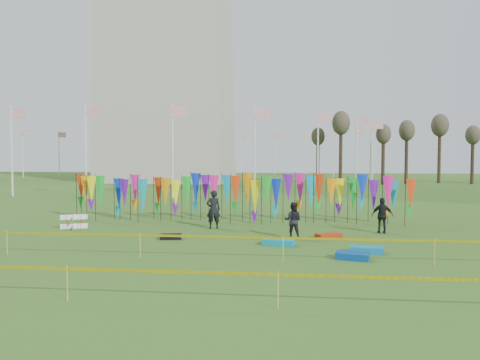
# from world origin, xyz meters

# --- Properties ---
(ground) EXTENTS (160.00, 160.00, 0.00)m
(ground) POSITION_xyz_m (0.00, 0.00, 0.00)
(ground) COLOR #2D4D15
(ground) RESTS_ON ground
(flagpole_ring) EXTENTS (57.40, 56.16, 8.00)m
(flagpole_ring) POSITION_xyz_m (-14.00, 48.00, 4.00)
(flagpole_ring) COLOR silver
(flagpole_ring) RESTS_ON ground
(banner_row) EXTENTS (18.64, 0.64, 2.50)m
(banner_row) POSITION_xyz_m (0.28, 7.23, 1.62)
(banner_row) COLOR black
(banner_row) RESTS_ON ground
(caution_tape_near) EXTENTS (26.00, 0.02, 0.90)m
(caution_tape_near) POSITION_xyz_m (-0.22, -2.00, 0.78)
(caution_tape_near) COLOR #FDEC05
(caution_tape_near) RESTS_ON ground
(caution_tape_far) EXTENTS (26.00, 0.02, 0.90)m
(caution_tape_far) POSITION_xyz_m (-0.22, -6.91, 0.78)
(caution_tape_far) COLOR #FDEC05
(caution_tape_far) RESTS_ON ground
(box_kite) EXTENTS (0.65, 0.65, 0.72)m
(box_kite) POSITION_xyz_m (-7.34, 4.03, 0.36)
(box_kite) COLOR red
(box_kite) RESTS_ON ground
(person_left) EXTENTS (0.82, 0.70, 1.91)m
(person_left) POSITION_xyz_m (-0.54, 4.91, 0.95)
(person_left) COLOR black
(person_left) RESTS_ON ground
(person_mid) EXTENTS (0.83, 0.59, 1.59)m
(person_mid) POSITION_xyz_m (3.37, 2.55, 0.80)
(person_mid) COLOR black
(person_mid) RESTS_ON ground
(person_right) EXTENTS (1.02, 0.64, 1.66)m
(person_right) POSITION_xyz_m (7.50, 4.38, 0.83)
(person_right) COLOR black
(person_right) RESTS_ON ground
(kite_bag_turquoise) EXTENTS (1.33, 0.85, 0.25)m
(kite_bag_turquoise) POSITION_xyz_m (2.80, 0.94, 0.12)
(kite_bag_turquoise) COLOR #0B8AAC
(kite_bag_turquoise) RESTS_ON ground
(kite_bag_blue) EXTENTS (1.24, 0.84, 0.24)m
(kite_bag_blue) POSITION_xyz_m (5.42, -1.34, 0.12)
(kite_bag_blue) COLOR #09439A
(kite_bag_blue) RESTS_ON ground
(kite_bag_red) EXTENTS (1.22, 0.99, 0.20)m
(kite_bag_red) POSITION_xyz_m (4.92, 2.82, 0.10)
(kite_bag_red) COLOR #AD280B
(kite_bag_red) RESTS_ON ground
(kite_bag_black) EXTENTS (0.98, 0.69, 0.21)m
(kite_bag_black) POSITION_xyz_m (-1.88, 1.85, 0.10)
(kite_bag_black) COLOR black
(kite_bag_black) RESTS_ON ground
(kite_bag_teal) EXTENTS (1.27, 0.72, 0.23)m
(kite_bag_teal) POSITION_xyz_m (6.08, -0.17, 0.12)
(kite_bag_teal) COLOR #0C79AE
(kite_bag_teal) RESTS_ON ground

